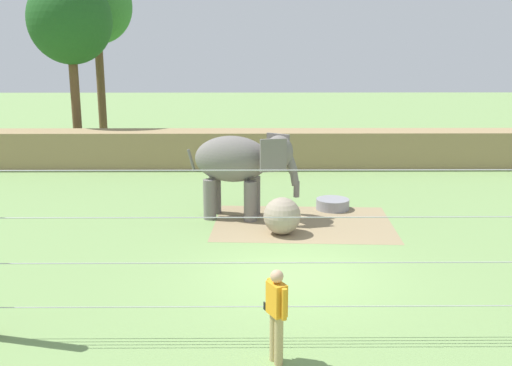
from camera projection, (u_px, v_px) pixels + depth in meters
The scene contains 10 objects.
ground_plane at pixel (293, 275), 13.49m from camera, with size 120.00×120.00×0.00m, color #759956.
dirt_patch at pixel (303, 223), 17.53m from camera, with size 5.42×3.82×0.01m, color #937F5B.
embankment_wall at pixel (273, 149), 25.82m from camera, with size 36.00×1.80×1.66m, color #997F56.
elephant at pixel (240, 163), 17.78m from camera, with size 3.55×1.75×2.65m.
enrichment_ball at pixel (282, 216), 16.40m from camera, with size 1.08×1.08×1.08m, color gray.
cable_fence at pixel (306, 252), 10.23m from camera, with size 12.63×0.23×3.28m.
zookeeper at pixel (277, 312), 9.51m from camera, with size 0.40×0.55×1.67m.
water_tub at pixel (333, 204), 19.04m from camera, with size 1.10×1.10×0.35m.
tree_far_left at pixel (96, 7), 30.51m from camera, with size 3.82×3.82×9.52m.
tree_left_of_centre at pixel (70, 21), 26.99m from camera, with size 3.94×3.94×8.65m.
Camera 1 is at (-0.97, -12.64, 5.18)m, focal length 40.06 mm.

